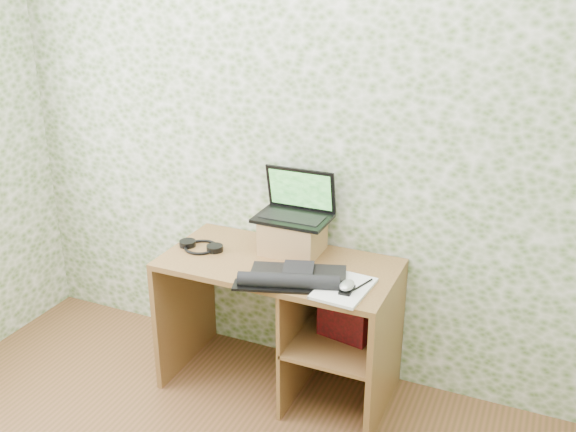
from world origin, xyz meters
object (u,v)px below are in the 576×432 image
at_px(riser, 293,236).
at_px(laptop, 296,206).
at_px(keyboard, 294,277).
at_px(notepad, 344,288).
at_px(desk, 295,308).

distance_m(riser, laptop, 0.16).
relative_size(laptop, keyboard, 0.72).
bearing_deg(laptop, riser, -89.98).
xyz_separation_m(laptop, notepad, (0.39, -0.33, -0.23)).
xyz_separation_m(desk, notepad, (0.32, -0.18, 0.28)).
height_order(desk, riser, riser).
height_order(desk, notepad, notepad).
height_order(riser, keyboard, riser).
relative_size(riser, keyboard, 0.57).
xyz_separation_m(riser, notepad, (0.39, -0.29, -0.08)).
bearing_deg(keyboard, laptop, 94.23).
distance_m(desk, laptop, 0.54).
bearing_deg(riser, desk, -61.33).
relative_size(riser, laptop, 0.79).
distance_m(laptop, keyboard, 0.44).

